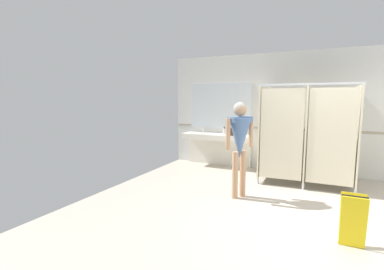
# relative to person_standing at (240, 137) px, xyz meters

# --- Properties ---
(ground_plane) EXTENTS (7.56, 5.94, 0.10)m
(ground_plane) POSITION_rel_person_standing_xyz_m (1.30, -0.35, -1.15)
(ground_plane) COLOR #B2A899
(wall_back) EXTENTS (7.56, 0.12, 2.91)m
(wall_back) POSITION_rel_person_standing_xyz_m (1.30, 2.38, 0.35)
(wall_back) COLOR silver
(wall_back) RESTS_ON ground_plane
(wall_back_tile_band) EXTENTS (7.56, 0.01, 0.06)m
(wall_back_tile_band) POSITION_rel_person_standing_xyz_m (1.30, 2.31, -0.05)
(wall_back_tile_band) COLOR #9E937F
(wall_back_tile_band) RESTS_ON wall_back
(vanity_counter) EXTENTS (1.78, 0.54, 0.98)m
(vanity_counter) POSITION_rel_person_standing_xyz_m (-1.20, 2.11, -0.47)
(vanity_counter) COLOR silver
(vanity_counter) RESTS_ON ground_plane
(mirror_panel) EXTENTS (1.68, 0.02, 1.19)m
(mirror_panel) POSITION_rel_person_standing_xyz_m (-1.20, 2.30, 0.51)
(mirror_panel) COLOR silver
(mirror_panel) RESTS_ON wall_back
(bathroom_stalls) EXTENTS (1.85, 1.39, 2.08)m
(bathroom_stalls) POSITION_rel_person_standing_xyz_m (1.04, 1.42, -0.02)
(bathroom_stalls) COLOR beige
(bathroom_stalls) RESTS_ON ground_plane
(person_standing) EXTENTS (0.56, 0.56, 1.73)m
(person_standing) POSITION_rel_person_standing_xyz_m (0.00, 0.00, 0.00)
(person_standing) COLOR tan
(person_standing) RESTS_ON ground_plane
(handbag) EXTENTS (0.24, 0.13, 0.33)m
(handbag) POSITION_rel_person_standing_xyz_m (-0.69, 1.89, -0.13)
(handbag) COLOR #3F2D1E
(handbag) RESTS_ON vanity_counter
(soap_dispenser) EXTENTS (0.07, 0.07, 0.18)m
(soap_dispenser) POSITION_rel_person_standing_xyz_m (-1.02, 2.19, -0.16)
(soap_dispenser) COLOR white
(soap_dispenser) RESTS_ON vanity_counter
(paper_cup) EXTENTS (0.07, 0.07, 0.10)m
(paper_cup) POSITION_rel_person_standing_xyz_m (-0.78, 1.90, -0.18)
(paper_cup) COLOR white
(paper_cup) RESTS_ON vanity_counter
(wet_floor_sign) EXTENTS (0.28, 0.19, 0.65)m
(wet_floor_sign) POSITION_rel_person_standing_xyz_m (1.71, -1.09, -0.77)
(wet_floor_sign) COLOR yellow
(wet_floor_sign) RESTS_ON ground_plane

